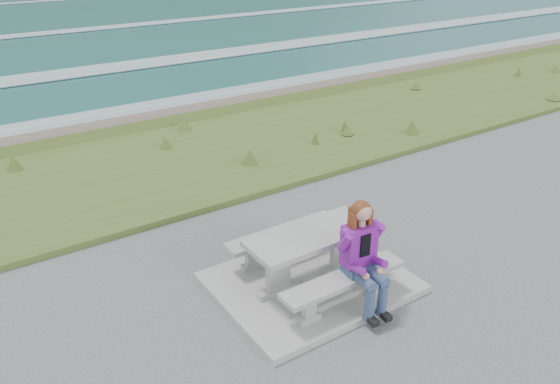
{
  "coord_description": "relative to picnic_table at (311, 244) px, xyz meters",
  "views": [
    {
      "loc": [
        -3.85,
        -5.03,
        4.55
      ],
      "look_at": [
        0.29,
        1.2,
        0.9
      ],
      "focal_mm": 35.0,
      "sensor_mm": 36.0,
      "label": 1
    }
  ],
  "objects": [
    {
      "name": "bench_seaward",
      "position": [
        0.0,
        0.7,
        -0.23
      ],
      "size": [
        1.8,
        0.35,
        0.45
      ],
      "color": "#9B9B96",
      "rests_on": "concrete_slab"
    },
    {
      "name": "ocean",
      "position": [
        -0.0,
        25.09,
        -2.42
      ],
      "size": [
        1600.0,
        1600.0,
        0.09
      ],
      "color": "#215D5F",
      "rests_on": "ground"
    },
    {
      "name": "grass_verge",
      "position": [
        -0.0,
        5.0,
        -0.68
      ],
      "size": [
        160.0,
        4.5,
        0.22
      ],
      "primitive_type": "cube",
      "color": "#425A21",
      "rests_on": "ground"
    },
    {
      "name": "seated_woman",
      "position": [
        0.22,
        -0.84,
        -0.05
      ],
      "size": [
        0.47,
        0.76,
        1.45
      ],
      "rotation": [
        0.0,
        0.0,
        -0.09
      ],
      "color": "navy",
      "rests_on": "concrete_slab"
    },
    {
      "name": "picnic_table",
      "position": [
        0.0,
        0.0,
        0.0
      ],
      "size": [
        1.8,
        0.75,
        0.75
      ],
      "color": "#9B9B96",
      "rests_on": "concrete_slab"
    },
    {
      "name": "shore_drop",
      "position": [
        -0.0,
        7.9,
        -0.68
      ],
      "size": [
        160.0,
        0.8,
        2.2
      ],
      "primitive_type": "cube",
      "color": "brown",
      "rests_on": "ground"
    },
    {
      "name": "concrete_slab",
      "position": [
        -0.0,
        0.0,
        -0.63
      ],
      "size": [
        2.6,
        2.1,
        0.1
      ],
      "primitive_type": "cube",
      "color": "#9B9B96",
      "rests_on": "ground"
    },
    {
      "name": "bench_landward",
      "position": [
        0.0,
        -0.7,
        -0.23
      ],
      "size": [
        1.8,
        0.35,
        0.45
      ],
      "color": "#9B9B96",
      "rests_on": "concrete_slab"
    }
  ]
}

